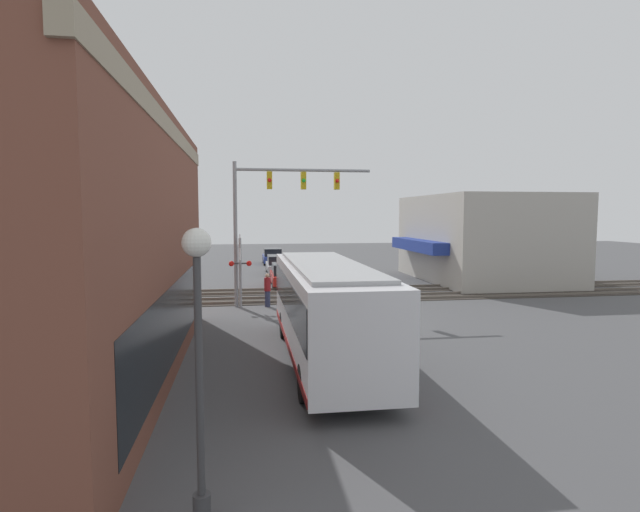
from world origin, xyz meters
TOP-DOWN VIEW (x-y plane):
  - ground_plane at (0.00, 0.00)m, footprint 120.00×120.00m
  - shop_building at (12.81, -11.85)m, footprint 12.61×9.97m
  - city_bus at (-5.65, 2.80)m, footprint 10.84×2.59m
  - traffic_signal_gantry at (4.55, 3.82)m, footprint 0.42×7.21m
  - crossing_signal at (4.27, 5.68)m, footprint 1.41×1.18m
  - streetlamp at (-14.08, 6.12)m, footprint 0.44×0.44m
  - rail_track_near at (6.00, 0.00)m, footprint 2.60×60.00m
  - rail_track_far at (9.20, 0.00)m, footprint 2.60×60.00m
  - parked_car_red at (11.63, 2.80)m, footprint 4.43×1.82m
  - parked_car_silver at (18.64, 2.80)m, footprint 4.78×1.82m
  - parked_car_blue at (26.76, 2.80)m, footprint 4.41×1.82m
  - pedestrian_at_crossing at (4.27, 4.28)m, footprint 0.34×0.34m

SIDE VIEW (x-z plane):
  - ground_plane at x=0.00m, z-range 0.00..0.00m
  - rail_track_near at x=6.00m, z-range -0.05..0.10m
  - rail_track_far at x=9.20m, z-range -0.05..0.10m
  - parked_car_silver at x=18.64m, z-range -0.05..1.46m
  - parked_car_blue at x=26.76m, z-range -0.06..1.48m
  - parked_car_red at x=11.63m, z-range -0.06..1.48m
  - pedestrian_at_crossing at x=4.27m, z-range 0.02..1.78m
  - city_bus at x=-5.65m, z-range 0.17..3.42m
  - crossing_signal at x=4.27m, z-range 0.39..4.20m
  - streetlamp at x=-14.08m, z-range 0.46..5.09m
  - shop_building at x=12.81m, z-range -0.01..6.19m
  - traffic_signal_gantry at x=4.55m, z-range 1.79..9.32m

